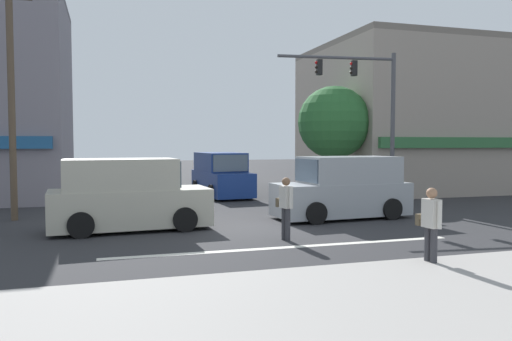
% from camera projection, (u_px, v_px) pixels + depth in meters
% --- Properties ---
extents(ground_plane, '(120.00, 120.00, 0.00)m').
position_uv_depth(ground_plane, '(249.00, 225.00, 15.64)').
color(ground_plane, '#2B2B2D').
extents(lane_marking_stripe, '(9.00, 0.24, 0.01)m').
position_uv_depth(lane_marking_stripe, '(288.00, 247.00, 12.29)').
color(lane_marking_stripe, silver).
rests_on(lane_marking_stripe, ground).
extents(sidewalk_curb, '(40.00, 5.00, 0.16)m').
position_uv_depth(sidewalk_curb, '(404.00, 308.00, 7.51)').
color(sidewalk_curb, '#9E9993').
rests_on(sidewalk_curb, ground).
extents(building_right_corner, '(11.64, 9.67, 7.93)m').
position_uv_depth(building_right_corner, '(421.00, 119.00, 28.30)').
color(building_right_corner, gray).
rests_on(building_right_corner, ground).
extents(street_tree, '(3.40, 3.40, 5.25)m').
position_uv_depth(street_tree, '(334.00, 123.00, 23.35)').
color(street_tree, '#4C3823').
rests_on(street_tree, ground).
extents(utility_pole_near_left, '(1.40, 0.22, 7.73)m').
position_uv_depth(utility_pole_near_left, '(11.00, 99.00, 16.42)').
color(utility_pole_near_left, brown).
rests_on(utility_pole_near_left, ground).
extents(traffic_light_mast, '(4.86, 0.70, 6.20)m').
position_uv_depth(traffic_light_mast, '(370.00, 103.00, 20.02)').
color(traffic_light_mast, '#47474C').
rests_on(traffic_light_mast, ground).
extents(van_crossing_center, '(4.71, 2.26, 2.11)m').
position_uv_depth(van_crossing_center, '(343.00, 189.00, 17.09)').
color(van_crossing_center, '#999EA3').
rests_on(van_crossing_center, ground).
extents(van_waiting_far, '(2.31, 4.73, 2.11)m').
position_uv_depth(van_waiting_far, '(221.00, 176.00, 24.08)').
color(van_waiting_far, navy).
rests_on(van_waiting_far, ground).
extents(van_crossing_leftbound, '(4.71, 2.26, 2.11)m').
position_uv_depth(van_crossing_leftbound, '(127.00, 196.00, 14.72)').
color(van_crossing_leftbound, '#B7B29E').
rests_on(van_crossing_leftbound, ground).
extents(pedestrian_foreground_with_bag, '(0.29, 0.68, 1.67)m').
position_uv_depth(pedestrian_foreground_with_bag, '(430.00, 223.00, 10.12)').
color(pedestrian_foreground_with_bag, '#333338').
rests_on(pedestrian_foreground_with_bag, ground).
extents(pedestrian_mid_crossing, '(0.32, 0.69, 1.67)m').
position_uv_depth(pedestrian_mid_crossing, '(286.00, 204.00, 13.17)').
color(pedestrian_mid_crossing, '#333338').
rests_on(pedestrian_mid_crossing, ground).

